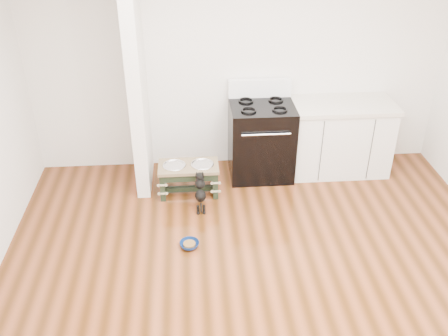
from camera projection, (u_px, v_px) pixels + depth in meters
ground at (265, 299)px, 4.45m from camera, size 5.00×5.00×0.00m
room_shell at (274, 138)px, 3.62m from camera, size 5.00×5.00×5.00m
partition_wall at (136, 76)px, 5.48m from camera, size 0.15×0.80×2.70m
oven_range at (261, 139)px, 6.07m from camera, size 0.76×0.69×1.14m
cabinet_run at (339, 137)px, 6.16m from camera, size 1.24×0.64×0.91m
dog_feeder at (189, 173)px, 5.78m from camera, size 0.69×0.37×0.39m
puppy at (200, 191)px, 5.54m from camera, size 0.12×0.36×0.42m
floor_bowl at (189, 245)px, 5.05m from camera, size 0.26×0.26×0.06m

